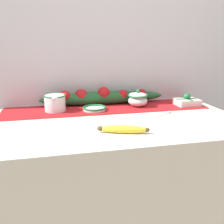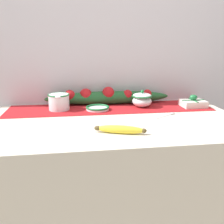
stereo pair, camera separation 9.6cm
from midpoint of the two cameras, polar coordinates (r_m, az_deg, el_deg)
countertop at (r=1.47m, az=-1.29°, el=-18.49°), size 1.30×0.75×0.89m
back_wall at (r=1.61m, az=-4.31°, el=13.12°), size 2.10×0.04×2.40m
table_runner at (r=1.49m, az=-3.10°, el=0.87°), size 1.20×0.28×0.00m
cream_pitcher at (r=1.46m, az=-14.74°, el=2.16°), size 0.12×0.14×0.10m
sugar_bowl at (r=1.52m, az=4.12°, el=2.97°), size 0.12×0.12×0.10m
small_dish at (r=1.44m, az=-5.93°, el=0.82°), size 0.14×0.14×0.02m
banana at (r=1.07m, az=0.01°, el=-3.98°), size 0.22×0.10×0.04m
spoon at (r=1.40m, az=10.72°, el=-0.15°), size 0.13×0.09×0.01m
gift_box at (r=1.60m, az=15.13°, el=2.33°), size 0.14×0.12×0.07m
poinsettia_garland at (r=1.57m, az=-3.97°, el=3.42°), size 0.79×0.10×0.11m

